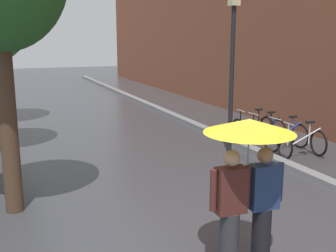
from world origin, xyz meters
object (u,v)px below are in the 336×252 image
at_px(parked_bicycle_0, 302,144).
at_px(parked_bicycle_1, 286,137).
at_px(parked_bicycle_3, 252,128).
at_px(street_lamp_post, 232,62).
at_px(parked_bicycle_2, 265,131).
at_px(couple_under_umbrella, 248,168).

distance_m(parked_bicycle_0, parked_bicycle_1, 0.76).
bearing_deg(parked_bicycle_3, street_lamp_post, -146.33).
relative_size(parked_bicycle_2, couple_under_umbrella, 0.55).
height_order(parked_bicycle_2, street_lamp_post, street_lamp_post).
bearing_deg(parked_bicycle_1, parked_bicycle_2, 100.26).
relative_size(parked_bicycle_1, parked_bicycle_2, 1.01).
distance_m(parked_bicycle_0, street_lamp_post, 2.80).
bearing_deg(parked_bicycle_0, parked_bicycle_1, 82.91).
height_order(parked_bicycle_1, couple_under_umbrella, couple_under_umbrella).
xyz_separation_m(parked_bicycle_1, parked_bicycle_3, (-0.19, 1.35, 0.00)).
bearing_deg(parked_bicycle_3, couple_under_umbrella, -124.79).
height_order(parked_bicycle_3, couple_under_umbrella, couple_under_umbrella).
height_order(parked_bicycle_1, parked_bicycle_2, same).
bearing_deg(parked_bicycle_2, parked_bicycle_3, 94.94).
relative_size(parked_bicycle_0, parked_bicycle_3, 1.04).
height_order(parked_bicycle_0, street_lamp_post, street_lamp_post).
bearing_deg(parked_bicycle_1, street_lamp_post, 163.10).
relative_size(couple_under_umbrella, street_lamp_post, 0.49).
bearing_deg(parked_bicycle_1, parked_bicycle_3, 98.06).
distance_m(couple_under_umbrella, street_lamp_post, 5.87).
bearing_deg(couple_under_umbrella, street_lamp_post, 61.06).
xyz_separation_m(parked_bicycle_2, parked_bicycle_3, (-0.05, 0.56, 0.00)).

